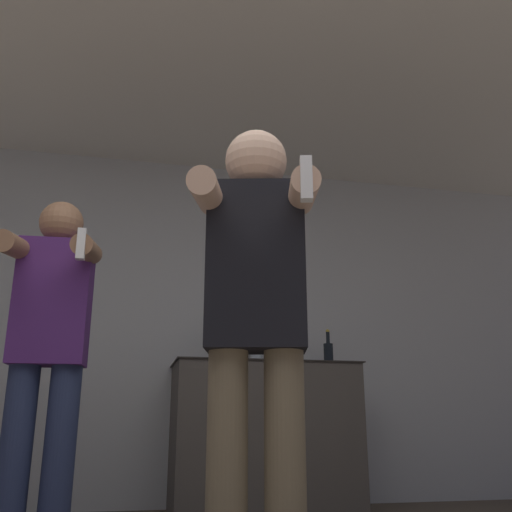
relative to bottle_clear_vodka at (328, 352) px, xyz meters
name	(u,v)px	position (x,y,z in m)	size (l,w,h in m)	color
wall_back	(160,323)	(-1.17, 0.36, 0.23)	(7.00, 0.06, 2.55)	#B2B7BC
ceiling_slab	(187,44)	(-1.17, -1.16, 1.53)	(7.00, 3.50, 0.05)	silver
counter	(264,436)	(-0.47, 0.03, -0.57)	(1.24, 0.64, 0.95)	#47423D
bottle_clear_vodka	(328,352)	(0.00, 0.00, 0.00)	(0.07, 0.07, 0.25)	black
bottle_brown_liquor	(241,348)	(-0.63, 0.00, 0.01)	(0.08, 0.08, 0.28)	#563314
bottle_red_label	(255,345)	(-0.53, 0.00, 0.03)	(0.09, 0.09, 0.31)	silver
bottle_green_wine	(221,348)	(-0.78, 0.00, 0.01)	(0.07, 0.07, 0.27)	black
person_woman_foreground	(256,308)	(-0.97, -2.01, -0.12)	(0.48, 0.52, 1.59)	#75664C
person_man_side	(49,341)	(-1.76, -1.01, -0.12)	(0.45, 0.52, 1.64)	navy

